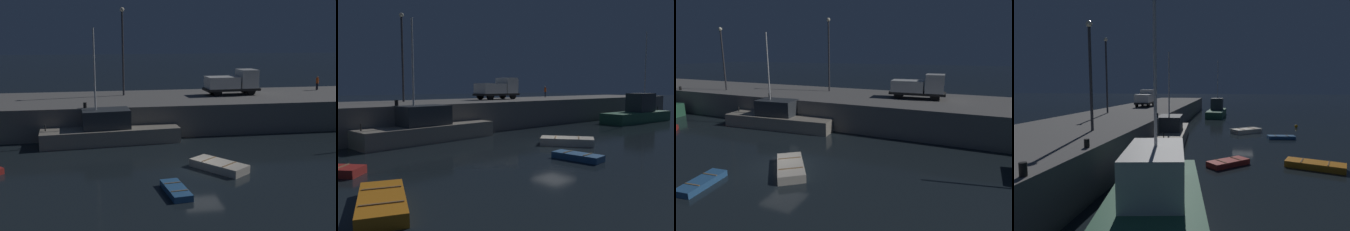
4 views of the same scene
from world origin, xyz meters
The scene contains 11 objects.
ground_plane centered at (0.00, 0.00, 0.00)m, with size 320.00×320.00×0.00m, color black.
pier_quay centered at (0.00, 13.82, 1.38)m, with size 73.96×10.54×2.75m.
fishing_trawler_red centered at (20.09, 4.11, 1.11)m, with size 10.56×3.61×10.78m.
fishing_boat_blue centered at (-5.94, 7.87, 0.96)m, with size 11.37×4.12×9.28m.
dinghy_orange_near centered at (0.96, -0.43, 0.27)m, with size 3.58×3.99×0.57m.
rowboat_white_mid centered at (-14.11, -4.42, 0.23)m, with size 2.85×4.26×0.50m.
rowboat_blue_far centered at (-2.58, -4.03, 0.18)m, with size 1.44×3.03×0.41m.
lamp_post_east centered at (-4.25, 15.67, 7.72)m, with size 0.44×0.44×8.56m.
utility_truck centered at (6.70, 14.32, 4.00)m, with size 5.62×2.36×2.53m.
dockworker centered at (16.86, 16.16, 3.63)m, with size 0.39×0.39×1.55m.
bollard_west centered at (-7.86, 8.86, 2.98)m, with size 0.28×0.28×0.46m, color black.
Camera 2 is at (-18.28, -15.70, 4.20)m, focal length 35.82 mm.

